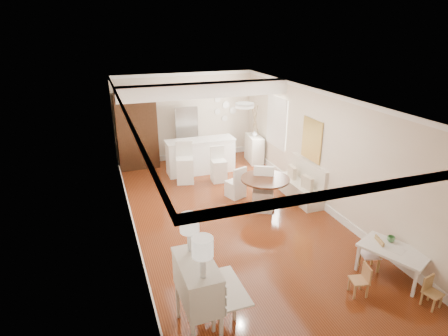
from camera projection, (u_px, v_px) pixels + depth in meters
room at (231, 133)px, 8.21m from camera, size 9.00×9.04×2.82m
secretary_bureau at (198, 300)px, 5.22m from camera, size 0.98×1.00×1.24m
gustavian_armchair at (216, 295)px, 5.59m from camera, size 0.62×0.62×0.87m
kids_table at (392, 262)px, 6.61m from camera, size 1.07×1.28×0.55m
kids_chair_a at (359, 280)px, 6.15m from camera, size 0.32×0.32×0.56m
kids_chair_b at (370, 254)px, 6.77m from camera, size 0.38×0.38×0.64m
kids_chair_c at (433, 293)px, 5.89m from camera, size 0.29×0.29×0.52m
banquette at (300, 181)px, 9.50m from camera, size 0.52×1.60×0.98m
dining_table at (265, 193)px, 9.02m from camera, size 1.51×1.51×0.79m
slip_chair_near at (263, 190)px, 8.93m from camera, size 0.67×0.67×1.03m
slip_chair_far at (235, 182)px, 9.62m from camera, size 0.51×0.53×0.84m
breakfast_counter at (201, 156)px, 11.20m from camera, size 2.05×0.65×1.03m
bar_stool_left at (185, 163)px, 10.44m from camera, size 0.55×0.55×1.16m
bar_stool_right at (219, 165)px, 10.54m from camera, size 0.42×0.42×1.00m
pantry_cabinet at (137, 131)px, 11.39m from camera, size 1.20×0.60×2.30m
fridge at (197, 134)px, 12.04m from camera, size 0.75×0.65×1.80m
sideboard at (254, 149)px, 12.11m from camera, size 0.50×0.95×0.86m
pencil_cup at (391, 239)px, 6.72m from camera, size 0.16×0.16×0.11m
branch_vase at (255, 133)px, 11.88m from camera, size 0.19×0.19×0.18m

